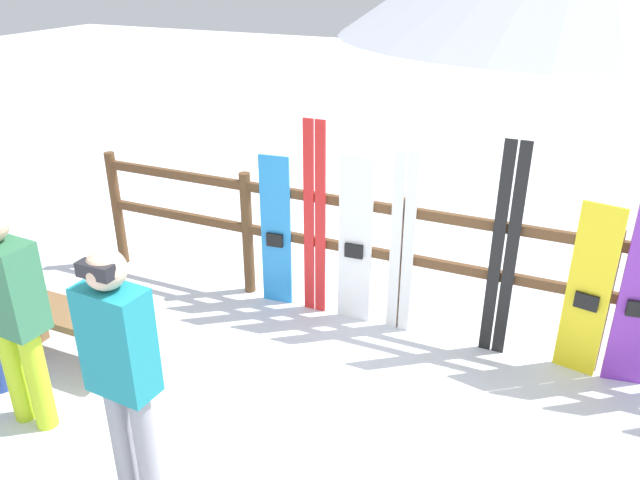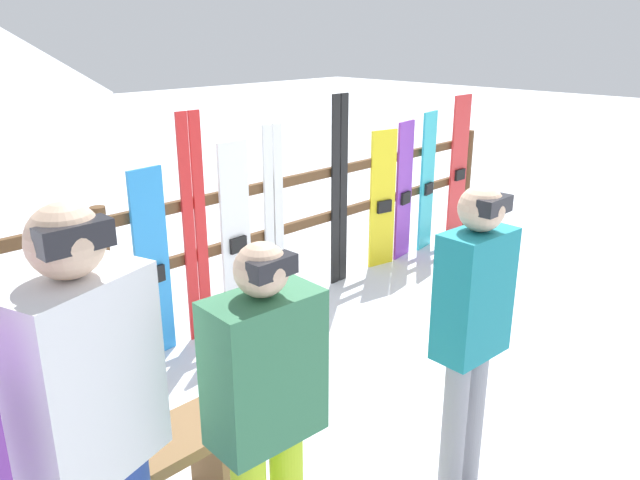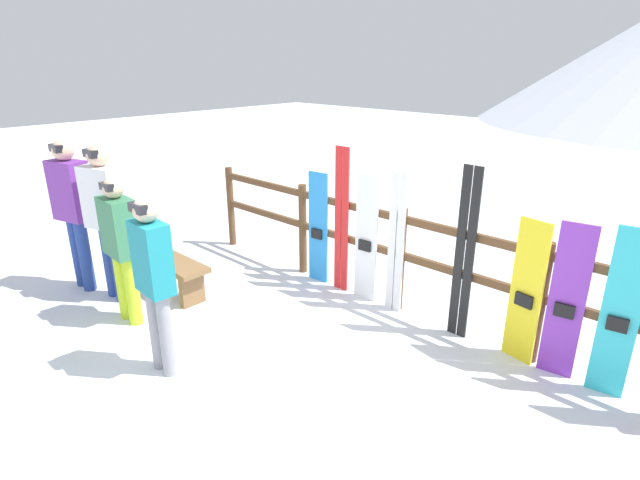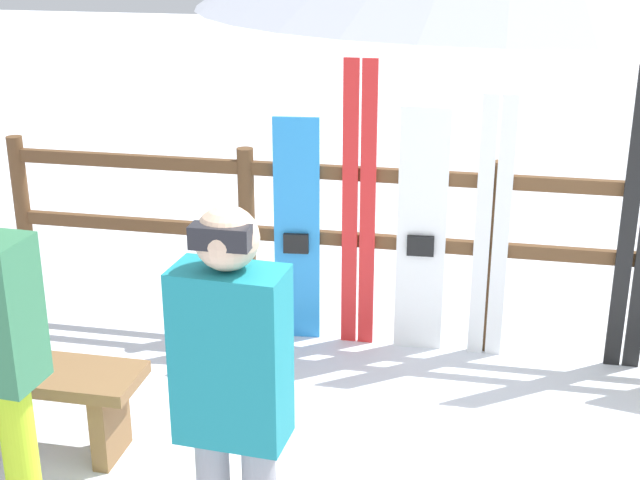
{
  "view_description": "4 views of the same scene",
  "coord_description": "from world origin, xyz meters",
  "px_view_note": "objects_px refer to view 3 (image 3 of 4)",
  "views": [
    {
      "loc": [
        1.21,
        -2.41,
        2.92
      ],
      "look_at": [
        -0.44,
        1.28,
        1.05
      ],
      "focal_mm": 35.0,
      "sensor_mm": 36.0,
      "label": 1
    },
    {
      "loc": [
        -3.25,
        -1.73,
        2.27
      ],
      "look_at": [
        -0.41,
        1.07,
        0.91
      ],
      "focal_mm": 35.0,
      "sensor_mm": 36.0,
      "label": 2
    },
    {
      "loc": [
        2.78,
        -2.2,
        2.66
      ],
      "look_at": [
        -0.38,
        1.16,
        0.96
      ],
      "focal_mm": 28.0,
      "sensor_mm": 36.0,
      "label": 3
    },
    {
      "loc": [
        -0.03,
        -2.9,
        2.47
      ],
      "look_at": [
        -0.87,
        1.21,
        0.93
      ],
      "focal_mm": 50.0,
      "sensor_mm": 36.0,
      "label": 4
    }
  ],
  "objects_px": {
    "person_purple": "(73,205)",
    "snowboard_yellow": "(526,293)",
    "snowboard_purple": "(566,303)",
    "snowboard_cyan": "(620,316)",
    "ski_pair_black": "(465,255)",
    "person_teal": "(154,273)",
    "snowboard_white": "(366,239)",
    "person_white": "(106,213)",
    "ski_pair_red": "(342,221)",
    "ski_pair_white": "(396,244)",
    "snowboard_blue": "(318,228)",
    "bench": "(169,267)",
    "person_plaid_green": "(121,242)"
  },
  "relations": [
    {
      "from": "person_white",
      "to": "snowboard_purple",
      "type": "distance_m",
      "value": 4.7
    },
    {
      "from": "snowboard_cyan",
      "to": "person_plaid_green",
      "type": "bearing_deg",
      "value": -152.5
    },
    {
      "from": "person_white",
      "to": "snowboard_yellow",
      "type": "relative_size",
      "value": 1.32
    },
    {
      "from": "bench",
      "to": "snowboard_cyan",
      "type": "relative_size",
      "value": 0.83
    },
    {
      "from": "snowboard_blue",
      "to": "snowboard_white",
      "type": "xyz_separation_m",
      "value": [
        0.74,
        0.0,
        0.04
      ]
    },
    {
      "from": "snowboard_yellow",
      "to": "snowboard_purple",
      "type": "bearing_deg",
      "value": 0.01
    },
    {
      "from": "ski_pair_red",
      "to": "snowboard_purple",
      "type": "relative_size",
      "value": 1.23
    },
    {
      "from": "ski_pair_red",
      "to": "ski_pair_black",
      "type": "bearing_deg",
      "value": 0.0
    },
    {
      "from": "person_teal",
      "to": "snowboard_cyan",
      "type": "height_order",
      "value": "person_teal"
    },
    {
      "from": "ski_pair_black",
      "to": "ski_pair_white",
      "type": "bearing_deg",
      "value": 180.0
    },
    {
      "from": "snowboard_blue",
      "to": "snowboard_purple",
      "type": "bearing_deg",
      "value": 0.0
    },
    {
      "from": "person_plaid_green",
      "to": "person_teal",
      "type": "xyz_separation_m",
      "value": [
        1.08,
        -0.24,
        0.06
      ]
    },
    {
      "from": "ski_pair_red",
      "to": "snowboard_cyan",
      "type": "distance_m",
      "value": 2.92
    },
    {
      "from": "person_purple",
      "to": "snowboard_purple",
      "type": "distance_m",
      "value": 5.27
    },
    {
      "from": "person_plaid_green",
      "to": "ski_pair_red",
      "type": "bearing_deg",
      "value": 61.85
    },
    {
      "from": "bench",
      "to": "person_plaid_green",
      "type": "relative_size",
      "value": 0.78
    },
    {
      "from": "ski_pair_black",
      "to": "person_teal",
      "type": "bearing_deg",
      "value": -124.38
    },
    {
      "from": "snowboard_white",
      "to": "snowboard_purple",
      "type": "height_order",
      "value": "snowboard_white"
    },
    {
      "from": "person_purple",
      "to": "snowboard_yellow",
      "type": "xyz_separation_m",
      "value": [
        4.48,
        2.09,
        -0.37
      ]
    },
    {
      "from": "person_teal",
      "to": "snowboard_cyan",
      "type": "distance_m",
      "value": 3.79
    },
    {
      "from": "person_purple",
      "to": "snowboard_yellow",
      "type": "height_order",
      "value": "person_purple"
    },
    {
      "from": "person_plaid_green",
      "to": "snowboard_cyan",
      "type": "height_order",
      "value": "person_plaid_green"
    },
    {
      "from": "snowboard_white",
      "to": "ski_pair_white",
      "type": "relative_size",
      "value": 0.94
    },
    {
      "from": "person_teal",
      "to": "ski_pair_red",
      "type": "bearing_deg",
      "value": 88.77
    },
    {
      "from": "person_purple",
      "to": "bench",
      "type": "bearing_deg",
      "value": 35.37
    },
    {
      "from": "snowboard_blue",
      "to": "snowboard_yellow",
      "type": "distance_m",
      "value": 2.55
    },
    {
      "from": "snowboard_white",
      "to": "ski_pair_black",
      "type": "relative_size",
      "value": 0.85
    },
    {
      "from": "snowboard_white",
      "to": "bench",
      "type": "bearing_deg",
      "value": -140.67
    },
    {
      "from": "ski_pair_red",
      "to": "ski_pair_black",
      "type": "height_order",
      "value": "ski_pair_black"
    },
    {
      "from": "ski_pair_white",
      "to": "snowboard_yellow",
      "type": "bearing_deg",
      "value": -0.14
    },
    {
      "from": "person_white",
      "to": "ski_pair_black",
      "type": "distance_m",
      "value": 3.84
    },
    {
      "from": "snowboard_blue",
      "to": "snowboard_yellow",
      "type": "bearing_deg",
      "value": -0.0
    },
    {
      "from": "snowboard_purple",
      "to": "snowboard_cyan",
      "type": "relative_size",
      "value": 0.96
    },
    {
      "from": "bench",
      "to": "ski_pair_black",
      "type": "relative_size",
      "value": 0.7
    },
    {
      "from": "snowboard_white",
      "to": "person_teal",
      "type": "bearing_deg",
      "value": -100.16
    },
    {
      "from": "person_white",
      "to": "person_teal",
      "type": "height_order",
      "value": "person_white"
    },
    {
      "from": "snowboard_blue",
      "to": "person_plaid_green",
      "type": "bearing_deg",
      "value": -109.79
    },
    {
      "from": "person_white",
      "to": "snowboard_blue",
      "type": "relative_size",
      "value": 1.29
    },
    {
      "from": "person_plaid_green",
      "to": "ski_pair_black",
      "type": "xyz_separation_m",
      "value": [
        2.69,
        2.11,
        -0.02
      ]
    },
    {
      "from": "person_white",
      "to": "ski_pair_white",
      "type": "bearing_deg",
      "value": 37.89
    },
    {
      "from": "person_purple",
      "to": "snowboard_purple",
      "type": "bearing_deg",
      "value": 23.45
    },
    {
      "from": "ski_pair_red",
      "to": "snowboard_white",
      "type": "distance_m",
      "value": 0.39
    },
    {
      "from": "bench",
      "to": "snowboard_cyan",
      "type": "distance_m",
      "value": 4.59
    },
    {
      "from": "ski_pair_white",
      "to": "snowboard_purple",
      "type": "distance_m",
      "value": 1.75
    },
    {
      "from": "ski_pair_red",
      "to": "snowboard_cyan",
      "type": "bearing_deg",
      "value": -0.07
    },
    {
      "from": "person_teal",
      "to": "ski_pair_black",
      "type": "relative_size",
      "value": 0.93
    },
    {
      "from": "ski_pair_white",
      "to": "snowboard_yellow",
      "type": "distance_m",
      "value": 1.41
    },
    {
      "from": "person_purple",
      "to": "snowboard_white",
      "type": "distance_m",
      "value": 3.41
    },
    {
      "from": "person_plaid_green",
      "to": "person_teal",
      "type": "distance_m",
      "value": 1.11
    },
    {
      "from": "person_plaid_green",
      "to": "snowboard_white",
      "type": "distance_m",
      "value": 2.59
    }
  ]
}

